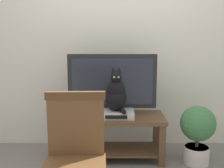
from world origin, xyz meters
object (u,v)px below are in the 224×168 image
tv (112,83)px  potted_plant (197,130)px  cat (116,94)px  wooden_chair (75,150)px  book_stack (74,111)px  media_box (116,114)px  tv_stand (112,130)px

tv → potted_plant: (0.92, -0.20, -0.48)m
cat → wooden_chair: (-0.32, -1.01, -0.21)m
book_stack → potted_plant: 1.36m
tv → wooden_chair: tv is taller
media_box → tv: bearing=107.6°
tv_stand → book_stack: size_ratio=5.12×
media_box → cat: (0.00, -0.01, 0.22)m
tv_stand → cat: size_ratio=2.43×
book_stack → tv_stand: bearing=0.2°
media_box → cat: cat is taller
media_box → potted_plant: (0.88, -0.07, -0.17)m
book_stack → potted_plant: (1.34, -0.12, -0.18)m
tv_stand → media_box: size_ratio=2.99×
cat → book_stack: bearing=172.2°
media_box → book_stack: size_ratio=1.71×
wooden_chair → book_stack: 1.08m
tv → media_box: size_ratio=2.57×
tv → potted_plant: size_ratio=1.54×
tv → wooden_chair: bearing=-103.4°
media_box → book_stack: 0.47m
tv_stand → cat: 0.42m
media_box → wooden_chair: wooden_chair is taller
wooden_chair → tv_stand: bearing=75.7°
cat → book_stack: (-0.47, 0.06, -0.21)m
potted_plant → tv_stand: bearing=172.4°
wooden_chair → potted_plant: bearing=38.6°
cat → book_stack: size_ratio=2.11×
tv_stand → potted_plant: 0.93m
tv_stand → potted_plant: (0.92, -0.12, 0.03)m
tv_stand → book_stack: book_stack is taller
media_box → wooden_chair: (-0.31, -1.02, 0.01)m
tv_stand → media_box: media_box is taller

